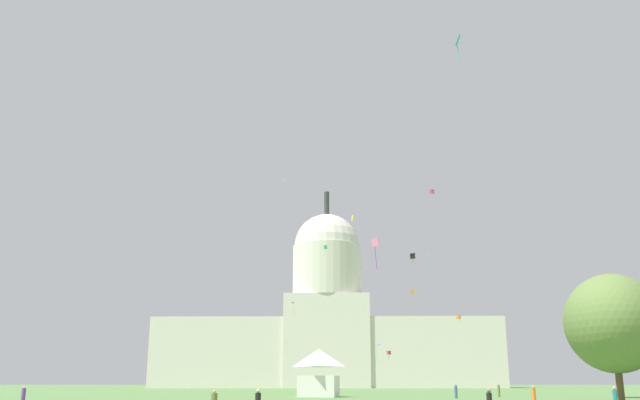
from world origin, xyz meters
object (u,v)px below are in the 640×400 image
object	(u,v)px
kite_green_high	(325,248)
person_orange_near_tent	(534,395)
kite_yellow_high	(352,218)
person_olive_near_tree_east	(499,391)
capitol_building	(327,328)
tree_east_mid	(613,323)
kite_cyan_mid	(429,258)
kite_black_mid	(413,256)
kite_lime_low	(287,343)
person_denim_front_right	(456,392)
kite_white_mid	(287,181)
kite_orange_mid_b	(458,317)
person_purple_front_center	(23,396)
tree_east_far	(613,337)
kite_magenta_high	(432,192)
kite_turquoise_high	(458,43)
person_teal_edge_west	(615,399)
kite_gold_high	(170,153)
kite_violet_mid	(295,304)
event_tent	(319,373)
kite_pink_low	(375,245)
kite_orange_mid	(412,292)
kite_blue_low	(377,349)
kite_red_low	(389,353)

from	to	relation	value
kite_green_high	person_orange_near_tent	bearing A→B (deg)	168.66
kite_yellow_high	person_olive_near_tree_east	bearing A→B (deg)	-135.59
capitol_building	tree_east_mid	world-z (taller)	capitol_building
kite_cyan_mid	kite_green_high	world-z (taller)	kite_green_high
capitol_building	kite_black_mid	size ratio (longest dim) A/B	48.24
kite_lime_low	person_denim_front_right	bearing A→B (deg)	-126.99
kite_lime_low	kite_white_mid	world-z (taller)	kite_white_mid
tree_east_mid	kite_orange_mid_b	distance (m)	128.18
person_purple_front_center	tree_east_far	bearing A→B (deg)	126.81
kite_magenta_high	kite_lime_low	world-z (taller)	kite_magenta_high
kite_turquoise_high	person_teal_edge_west	bearing A→B (deg)	-95.95
capitol_building	person_denim_front_right	bearing A→B (deg)	-82.59
kite_gold_high	kite_violet_mid	size ratio (longest dim) A/B	0.53
kite_black_mid	kite_magenta_high	distance (m)	38.60
kite_green_high	kite_white_mid	distance (m)	94.30
tree_east_far	kite_green_high	bearing A→B (deg)	110.17
event_tent	tree_east_far	world-z (taller)	tree_east_far
person_orange_near_tent	kite_magenta_high	distance (m)	111.24
kite_gold_high	kite_pink_low	size ratio (longest dim) A/B	0.49
person_olive_near_tree_east	kite_orange_mid_b	distance (m)	89.27
event_tent	person_orange_near_tent	xyz separation A→B (m)	(22.19, -27.22, -2.53)
capitol_building	kite_black_mid	bearing A→B (deg)	-78.38
capitol_building	tree_east_mid	xyz separation A→B (m)	(26.70, -175.09, -12.53)
event_tent	kite_turquoise_high	xyz separation A→B (m)	(16.64, -27.33, 36.28)
kite_orange_mid	kite_turquoise_high	distance (m)	121.94
kite_orange_mid	kite_yellow_high	distance (m)	42.71
person_olive_near_tree_east	kite_turquoise_high	distance (m)	48.83
kite_orange_mid	kite_yellow_high	xyz separation A→B (m)	(-17.50, -36.81, 12.78)
kite_cyan_mid	event_tent	bearing A→B (deg)	127.39
person_purple_front_center	kite_blue_low	world-z (taller)	kite_blue_low
kite_turquoise_high	tree_east_mid	bearing A→B (deg)	-80.62
person_denim_front_right	kite_violet_mid	bearing A→B (deg)	17.41
tree_east_far	person_orange_near_tent	xyz separation A→B (m)	(-17.52, -22.78, -7.11)
event_tent	kite_cyan_mid	distance (m)	68.90
tree_east_far	kite_blue_low	xyz separation A→B (m)	(-28.90, 50.03, 0.72)
kite_white_mid	kite_blue_low	bearing A→B (deg)	-35.29
person_olive_near_tree_east	kite_turquoise_high	size ratio (longest dim) A/B	0.47
person_denim_front_right	kite_orange_mid	distance (m)	103.94
kite_turquoise_high	person_orange_near_tent	bearing A→B (deg)	-27.29
kite_pink_low	kite_orange_mid_b	bearing A→B (deg)	-11.83
person_olive_near_tree_east	kite_yellow_high	bearing A→B (deg)	-140.56
person_denim_front_right	person_olive_near_tree_east	bearing A→B (deg)	-45.11
kite_green_high	kite_white_mid	xyz separation A→B (m)	(-4.98, -93.94, -6.51)
person_olive_near_tree_east	kite_gold_high	bearing A→B (deg)	-115.08
person_denim_front_right	kite_cyan_mid	world-z (taller)	kite_cyan_mid
kite_lime_low	kite_green_high	world-z (taller)	kite_green_high
kite_cyan_mid	kite_red_low	bearing A→B (deg)	-18.02
person_orange_near_tent	person_teal_edge_west	size ratio (longest dim) A/B	0.98
kite_green_high	kite_orange_mid_b	size ratio (longest dim) A/B	0.86
kite_pink_low	kite_orange_mid_b	xyz separation A→B (m)	(28.71, 115.13, 2.75)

